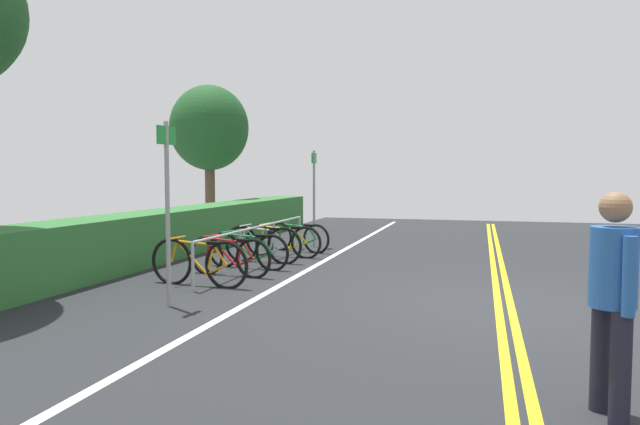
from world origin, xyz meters
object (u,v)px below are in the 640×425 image
at_px(bicycle_0, 199,262).
at_px(sign_post_far, 314,189).
at_px(bike_rack, 258,235).
at_px(bicycle_5, 298,237).
at_px(pedestrian, 613,290).
at_px(bicycle_1, 230,256).
at_px(bicycle_4, 283,241).
at_px(sign_post_near, 167,197).
at_px(bicycle_2, 248,251).
at_px(tree_mid, 209,129).
at_px(bicycle_3, 263,244).

distance_m(bicycle_0, sign_post_far, 5.22).
bearing_deg(bike_rack, bicycle_0, 176.33).
bearing_deg(bicycle_5, sign_post_far, -8.37).
bearing_deg(pedestrian, bicycle_1, 47.61).
height_order(bicycle_4, sign_post_near, sign_post_near).
bearing_deg(bicycle_1, sign_post_near, -175.15).
xyz_separation_m(bicycle_1, sign_post_near, (-2.36, -0.20, 1.12)).
xyz_separation_m(bicycle_1, bicycle_4, (2.41, -0.13, 0.00)).
bearing_deg(bike_rack, bicycle_2, 173.25).
xyz_separation_m(bicycle_1, bicycle_5, (3.26, -0.18, -0.01)).
height_order(bicycle_0, pedestrian, pedestrian).
distance_m(sign_post_near, tree_mid, 10.84).
xyz_separation_m(bike_rack, sign_post_far, (2.93, -0.27, 0.80)).
bearing_deg(bicycle_3, sign_post_near, -177.08).
distance_m(bicycle_2, sign_post_far, 3.52).
relative_size(bike_rack, pedestrian, 3.24).
height_order(bicycle_4, sign_post_far, sign_post_far).
distance_m(bicycle_3, sign_post_far, 2.79).
distance_m(bicycle_0, sign_post_near, 1.80).
bearing_deg(bicycle_4, tree_mid, 39.61).
bearing_deg(bicycle_4, pedestrian, -144.91).
distance_m(bicycle_4, sign_post_near, 4.89).
relative_size(bicycle_1, sign_post_near, 0.67).
bearing_deg(bicycle_0, sign_post_far, -4.54).
distance_m(bicycle_0, bicycle_1, 0.96).
height_order(bike_rack, bicycle_3, bike_rack).
bearing_deg(bicycle_2, bicycle_5, -4.30).
height_order(bicycle_3, pedestrian, pedestrian).
bearing_deg(bicycle_0, bicycle_2, -2.93).
bearing_deg(bicycle_4, sign_post_far, -6.03).
xyz_separation_m(pedestrian, tree_mid, (12.10, 9.14, 2.22)).
height_order(bike_rack, bicycle_4, bike_rack).
height_order(bicycle_2, tree_mid, tree_mid).
bearing_deg(bicycle_0, bicycle_4, -3.77).
height_order(bicycle_1, tree_mid, tree_mid).
bearing_deg(tree_mid, bicycle_3, -145.49).
bearing_deg(sign_post_near, bicycle_4, 0.85).
xyz_separation_m(bicycle_3, tree_mid, (5.91, 4.06, 2.80)).
distance_m(pedestrian, tree_mid, 15.32).
distance_m(bicycle_0, bicycle_3, 2.52).
bearing_deg(bicycle_2, tree_mid, 31.31).
bearing_deg(bicycle_4, bicycle_0, 176.23).
relative_size(bicycle_2, sign_post_near, 0.71).
xyz_separation_m(bicycle_4, sign_post_near, (-4.76, -0.07, 1.12)).
height_order(bike_rack, sign_post_near, sign_post_near).
distance_m(sign_post_near, sign_post_far, 6.50).
height_order(bicycle_0, sign_post_far, sign_post_far).
bearing_deg(bicycle_3, bicycle_2, 179.82).
bearing_deg(pedestrian, bicycle_0, 54.59).
distance_m(bicycle_0, tree_mid, 9.72).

